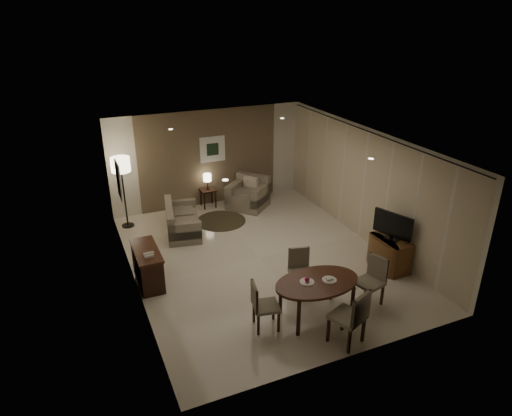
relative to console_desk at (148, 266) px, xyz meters
name	(u,v)px	position (x,y,z in m)	size (l,w,h in m)	color
room_shell	(252,196)	(2.49, 0.40, 0.98)	(5.50, 7.00, 2.70)	beige
taupe_accent	(209,158)	(2.49, 3.48, 0.98)	(3.96, 0.03, 2.70)	brown
curtain_wall	(363,186)	(5.17, 0.00, 0.95)	(0.08, 6.70, 2.58)	beige
curtain_rod	(369,132)	(5.17, 0.00, 2.27)	(0.03, 0.03, 6.80)	black
art_back_frame	(212,149)	(2.59, 3.46, 1.23)	(0.72, 0.03, 0.72)	silver
art_back_canvas	(213,149)	(2.59, 3.44, 1.23)	(0.34, 0.01, 0.34)	black
art_left_frame	(119,181)	(-0.23, 1.20, 1.48)	(0.03, 0.60, 0.80)	silver
art_left_canvas	(119,181)	(-0.21, 1.20, 1.48)	(0.01, 0.46, 0.64)	gray
downlight_nl	(225,180)	(1.09, -1.80, 2.31)	(0.10, 0.10, 0.01)	white
downlight_nr	(371,159)	(3.89, -1.80, 2.31)	(0.10, 0.10, 0.01)	white
downlight_fl	(171,129)	(1.09, 1.80, 2.31)	(0.10, 0.10, 0.01)	white
downlight_fr	(282,118)	(3.89, 1.80, 2.31)	(0.10, 0.10, 0.01)	white
console_desk	(148,266)	(0.00, 0.00, 0.00)	(0.48, 1.20, 0.75)	#4F2B19
telephone	(149,255)	(0.00, -0.30, 0.43)	(0.20, 0.14, 0.09)	white
tv_cabinet	(390,253)	(4.89, -1.50, -0.03)	(0.48, 0.90, 0.70)	brown
flat_tv	(393,225)	(4.87, -1.50, 0.65)	(0.06, 0.88, 0.60)	black
dining_table	(316,299)	(2.56, -2.35, 0.00)	(1.58, 0.99, 0.74)	#4F2B19
chair_near	(347,316)	(2.68, -3.15, 0.14)	(0.50, 0.50, 1.04)	gray
chair_far	(301,273)	(2.67, -1.59, 0.08)	(0.44, 0.44, 0.91)	gray
chair_left	(266,306)	(1.61, -2.27, 0.07)	(0.44, 0.44, 0.90)	gray
chair_right	(369,282)	(3.66, -2.41, 0.10)	(0.46, 0.46, 0.95)	gray
plate_a	(307,282)	(2.38, -2.30, 0.37)	(0.26, 0.26, 0.02)	white
plate_b	(329,280)	(2.78, -2.40, 0.37)	(0.26, 0.26, 0.02)	white
fruit_apple	(307,279)	(2.38, -2.30, 0.43)	(0.09, 0.09, 0.09)	#C21648
napkin	(329,279)	(2.78, -2.40, 0.40)	(0.12, 0.08, 0.03)	white
round_rug	(221,221)	(2.34, 2.19, -0.37)	(1.31, 1.31, 0.01)	#3D3622
sofa	(183,219)	(1.25, 1.96, 0.00)	(0.79, 1.57, 0.74)	gray
armchair	(248,193)	(3.34, 2.74, 0.06)	(0.99, 0.93, 0.88)	gray
side_table	(208,198)	(2.34, 3.25, -0.11)	(0.41, 0.41, 0.52)	black
table_lamp	(207,181)	(2.34, 3.25, 0.40)	(0.22, 0.22, 0.50)	#FFEAC1
floor_lamp	(124,193)	(0.02, 2.86, 0.55)	(0.47, 0.47, 1.85)	#FFE5B7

